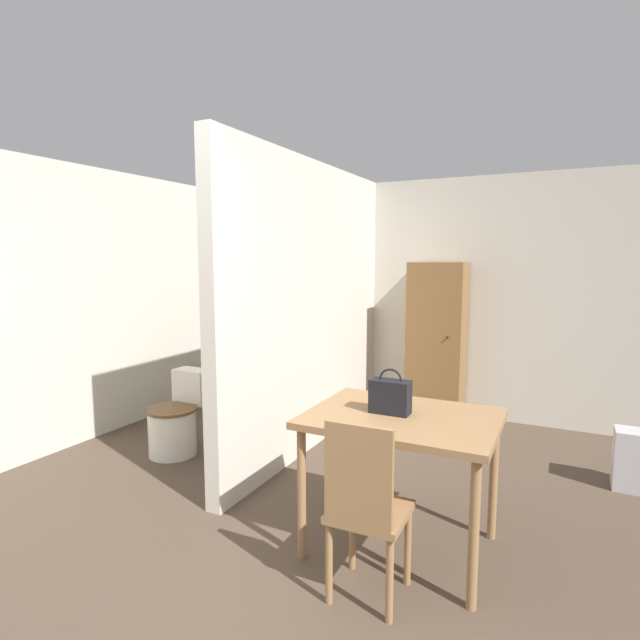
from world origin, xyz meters
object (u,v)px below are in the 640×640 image
at_px(wooden_chair, 365,506).
at_px(toilet, 177,421).
at_px(dining_table, 402,431).
at_px(wooden_cabinet, 436,341).
at_px(space_heater, 637,461).
at_px(handbag, 390,396).

distance_m(wooden_chair, toilet, 2.41).
relative_size(dining_table, wooden_cabinet, 0.64).
distance_m(toilet, space_heater, 3.61).
bearing_deg(wooden_chair, handbag, 95.45).
height_order(toilet, wooden_cabinet, wooden_cabinet).
height_order(dining_table, toilet, dining_table).
bearing_deg(wooden_chair, space_heater, 55.26).
distance_m(wooden_chair, wooden_cabinet, 3.03).
relative_size(dining_table, wooden_chair, 1.13).
height_order(wooden_cabinet, space_heater, wooden_cabinet).
relative_size(wooden_chair, space_heater, 2.11).
xyz_separation_m(wooden_chair, space_heater, (1.33, 1.99, -0.28)).
height_order(wooden_chair, toilet, wooden_chair).
bearing_deg(handbag, toilet, 165.90).
relative_size(handbag, wooden_cabinet, 0.16).
bearing_deg(space_heater, toilet, -164.90).
height_order(dining_table, wooden_chair, wooden_chair).
distance_m(dining_table, wooden_chair, 0.56).
bearing_deg(handbag, wooden_cabinet, 97.46).
xyz_separation_m(toilet, space_heater, (3.49, 0.94, -0.06)).
distance_m(dining_table, toilet, 2.27).
xyz_separation_m(wooden_chair, wooden_cabinet, (-0.38, 2.99, 0.32)).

